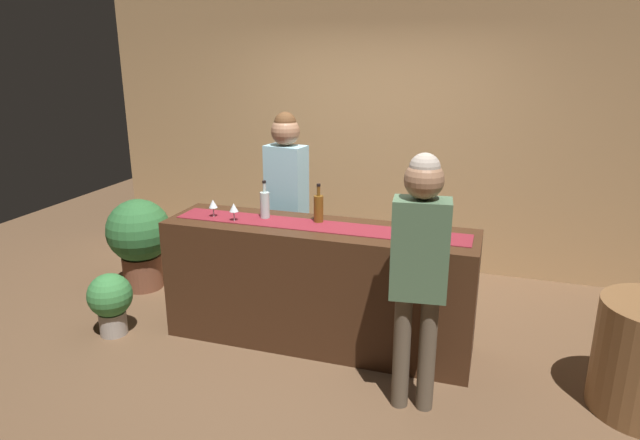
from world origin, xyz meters
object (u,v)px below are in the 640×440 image
(wine_bottle_clear, at_px, (265,204))
(bartender, at_px, (286,188))
(potted_plant_small, at_px, (110,300))
(potted_plant_tall, at_px, (139,238))
(wine_glass_near_customer, at_px, (213,204))
(customer_sipping, at_px, (420,258))
(wine_bottle_amber, at_px, (319,208))
(wine_glass_mid_counter, at_px, (234,208))

(wine_bottle_clear, height_order, bartender, bartender)
(potted_plant_small, bearing_deg, potted_plant_tall, 110.28)
(wine_glass_near_customer, distance_m, customer_sipping, 1.80)
(wine_bottle_amber, height_order, potted_plant_tall, wine_bottle_amber)
(wine_bottle_clear, height_order, potted_plant_small, wine_bottle_clear)
(potted_plant_tall, bearing_deg, potted_plant_small, -69.72)
(wine_glass_near_customer, bearing_deg, potted_plant_small, -153.92)
(customer_sipping, bearing_deg, potted_plant_tall, 152.27)
(wine_bottle_clear, bearing_deg, wine_bottle_amber, 3.78)
(wine_bottle_clear, xyz_separation_m, wine_bottle_amber, (0.43, 0.03, 0.00))
(wine_bottle_clear, bearing_deg, wine_glass_near_customer, -165.89)
(wine_bottle_amber, distance_m, bartender, 0.66)
(wine_bottle_clear, bearing_deg, bartender, 92.31)
(wine_bottle_amber, height_order, potted_plant_small, wine_bottle_amber)
(potted_plant_tall, bearing_deg, wine_glass_near_customer, -24.45)
(wine_bottle_clear, distance_m, potted_plant_small, 1.48)
(customer_sipping, relative_size, potted_plant_small, 3.21)
(wine_bottle_amber, distance_m, potted_plant_tall, 2.04)
(wine_bottle_clear, xyz_separation_m, customer_sipping, (1.30, -0.68, -0.04))
(potted_plant_tall, bearing_deg, bartender, 4.64)
(wine_glass_near_customer, bearing_deg, potted_plant_tall, 155.55)
(wine_glass_near_customer, bearing_deg, customer_sipping, -18.92)
(wine_glass_near_customer, xyz_separation_m, customer_sipping, (1.70, -0.58, -0.04))
(wine_glass_mid_counter, xyz_separation_m, potted_plant_small, (-0.97, -0.33, -0.77))
(wine_glass_near_customer, xyz_separation_m, potted_plant_tall, (-1.09, 0.50, -0.56))
(wine_bottle_clear, relative_size, potted_plant_small, 0.58)
(customer_sipping, xyz_separation_m, potted_plant_tall, (-2.79, 1.08, -0.52))
(wine_glass_near_customer, height_order, customer_sipping, customer_sipping)
(wine_bottle_clear, distance_m, wine_bottle_amber, 0.43)
(wine_glass_mid_counter, height_order, customer_sipping, customer_sipping)
(wine_bottle_amber, xyz_separation_m, wine_glass_near_customer, (-0.83, -0.13, -0.01))
(customer_sipping, distance_m, potted_plant_tall, 3.04)
(bartender, relative_size, potted_plant_tall, 1.96)
(customer_sipping, bearing_deg, potted_plant_small, 168.62)
(bartender, bearing_deg, wine_bottle_amber, 142.34)
(wine_bottle_amber, bearing_deg, wine_bottle_clear, -176.22)
(wine_bottle_clear, xyz_separation_m, potted_plant_tall, (-1.49, 0.40, -0.56))
(wine_bottle_clear, relative_size, customer_sipping, 0.18)
(bartender, bearing_deg, wine_glass_mid_counter, 84.78)
(bartender, distance_m, potted_plant_small, 1.70)
(wine_glass_near_customer, distance_m, potted_plant_tall, 1.32)
(wine_glass_near_customer, distance_m, potted_plant_small, 1.15)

